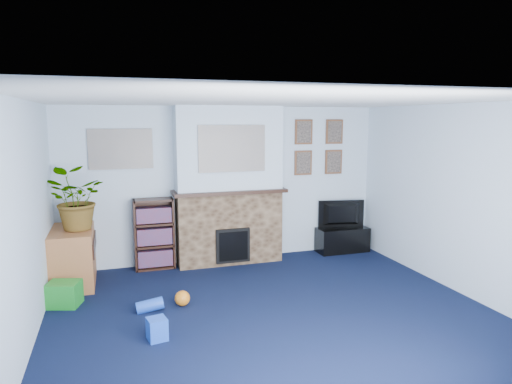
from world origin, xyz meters
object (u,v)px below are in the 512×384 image
object	(u,v)px
tv_stand	(342,238)
sideboard	(73,259)
television	(342,214)
bookshelf	(154,235)

from	to	relation	value
tv_stand	sideboard	distance (m)	4.20
television	tv_stand	bearing A→B (deg)	100.44
tv_stand	television	bearing A→B (deg)	90.00
television	bookshelf	world-z (taller)	bookshelf
television	bookshelf	size ratio (longest dim) A/B	0.75
television	bookshelf	xyz separation A→B (m)	(-3.08, 0.06, -0.13)
sideboard	bookshelf	bearing A→B (deg)	17.86
television	sideboard	world-z (taller)	television
television	sideboard	xyz separation A→B (m)	(-4.19, -0.30, -0.28)
television	sideboard	size ratio (longest dim) A/B	0.81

